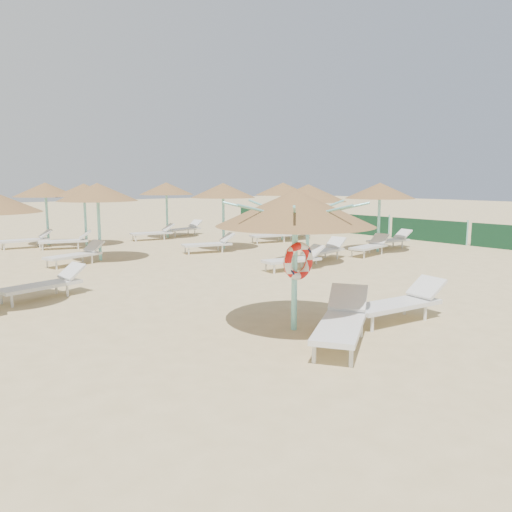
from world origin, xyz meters
TOP-DOWN VIEW (x-y plane):
  - ground at (0.00, 0.00)m, footprint 120.00×120.00m
  - main_palapa at (-0.29, 0.05)m, footprint 2.94×2.94m
  - lounger_main_a at (-0.21, -1.06)m, footprint 2.32×1.84m
  - lounger_main_b at (1.78, -0.86)m, footprint 2.27×0.97m
  - palapa_field at (2.13, 10.81)m, footprint 19.49×13.35m
  - windbreak_fence at (14.00, 9.96)m, footprint 0.08×19.84m

SIDE VIEW (x-z plane):
  - ground at x=0.00m, z-range 0.00..0.00m
  - lounger_main_b at x=1.78m, z-range -0.02..0.78m
  - lounger_main_a at x=-0.21m, z-range -0.02..0.82m
  - windbreak_fence at x=14.00m, z-range -0.05..1.05m
  - main_palapa at x=-0.29m, z-range 0.97..3.60m
  - palapa_field at x=2.13m, z-range 0.94..3.64m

